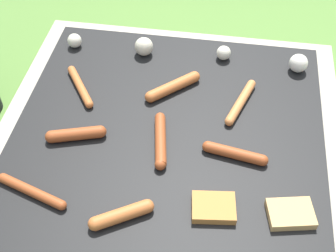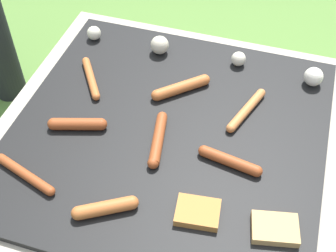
% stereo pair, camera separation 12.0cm
% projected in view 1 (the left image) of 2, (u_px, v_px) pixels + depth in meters
% --- Properties ---
extents(ground_plane, '(14.00, 14.00, 0.00)m').
position_uv_depth(ground_plane, '(168.00, 209.00, 1.49)').
color(ground_plane, '#567F38').
extents(grill, '(0.91, 0.91, 0.38)m').
position_uv_depth(grill, '(168.00, 175.00, 1.35)').
color(grill, '#A89E8C').
rests_on(grill, ground_plane).
extents(sausage_front_center, '(0.16, 0.05, 0.03)m').
position_uv_depth(sausage_front_center, '(235.00, 153.00, 1.14)').
color(sausage_front_center, '#93421E').
rests_on(sausage_front_center, grill).
extents(sausage_front_left, '(0.06, 0.18, 0.03)m').
position_uv_depth(sausage_front_left, '(160.00, 140.00, 1.17)').
color(sausage_front_left, '#93421E').
rests_on(sausage_front_left, grill).
extents(sausage_front_right, '(0.11, 0.15, 0.02)m').
position_uv_depth(sausage_front_right, '(80.00, 86.00, 1.31)').
color(sausage_front_right, '#B7602D').
rests_on(sausage_front_right, grill).
extents(sausage_back_center, '(0.14, 0.09, 0.03)m').
position_uv_depth(sausage_back_center, '(121.00, 215.00, 1.03)').
color(sausage_back_center, '#B7602D').
rests_on(sausage_back_center, grill).
extents(sausage_back_left, '(0.15, 0.07, 0.03)m').
position_uv_depth(sausage_back_left, '(76.00, 134.00, 1.18)').
color(sausage_back_left, '#93421E').
rests_on(sausage_back_left, grill).
extents(sausage_back_right, '(0.08, 0.18, 0.02)m').
position_uv_depth(sausage_back_right, '(241.00, 102.00, 1.27)').
color(sausage_back_right, '#C6753D').
rests_on(sausage_back_right, grill).
extents(sausage_mid_right, '(0.18, 0.07, 0.02)m').
position_uv_depth(sausage_mid_right, '(32.00, 191.00, 1.07)').
color(sausage_mid_right, '#93421E').
rests_on(sausage_mid_right, grill).
extents(sausage_mid_left, '(0.14, 0.13, 0.03)m').
position_uv_depth(sausage_mid_left, '(173.00, 87.00, 1.30)').
color(sausage_mid_left, '#B7602D').
rests_on(sausage_mid_left, grill).
extents(bread_slice_center, '(0.11, 0.09, 0.02)m').
position_uv_depth(bread_slice_center, '(291.00, 214.00, 1.03)').
color(bread_slice_center, tan).
rests_on(bread_slice_center, grill).
extents(bread_slice_right, '(0.11, 0.09, 0.02)m').
position_uv_depth(bread_slice_right, '(214.00, 207.00, 1.05)').
color(bread_slice_right, '#B27033').
rests_on(bread_slice_right, grill).
extents(mushroom_row, '(0.72, 0.07, 0.06)m').
position_uv_depth(mushroom_row, '(193.00, 52.00, 1.39)').
color(mushroom_row, beige).
rests_on(mushroom_row, grill).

